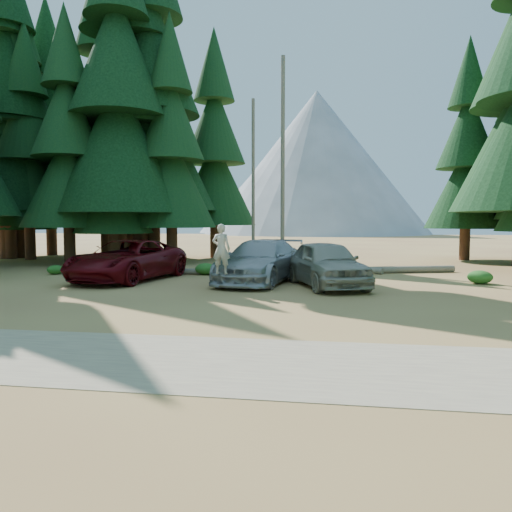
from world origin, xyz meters
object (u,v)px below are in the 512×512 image
object	(u,v)px
frisbee_player	(221,249)
silver_minivan_right	(326,264)
log_right	(404,269)
log_left	(194,271)
log_mid	(349,269)
red_pickup	(127,260)
silver_minivan_center	(260,261)

from	to	relation	value
frisbee_player	silver_minivan_right	bearing A→B (deg)	-148.85
frisbee_player	log_right	xyz separation A→B (m)	(7.16, 7.48, -1.33)
silver_minivan_right	frisbee_player	xyz separation A→B (m)	(-3.60, -1.86, 0.62)
log_left	log_mid	xyz separation A→B (m)	(7.11, 2.25, 0.00)
red_pickup	log_mid	world-z (taller)	red_pickup
silver_minivan_center	log_mid	bearing A→B (deg)	62.98
frisbee_player	log_mid	xyz separation A→B (m)	(4.62, 7.48, -1.35)
red_pickup	log_mid	bearing A→B (deg)	36.99
silver_minivan_right	log_mid	distance (m)	5.76
log_mid	log_right	size ratio (longest dim) A/B	0.68
silver_minivan_center	log_mid	distance (m)	6.04
silver_minivan_right	log_left	size ratio (longest dim) A/B	1.33
silver_minivan_right	red_pickup	bearing A→B (deg)	154.46
log_right	frisbee_player	bearing A→B (deg)	-151.44
silver_minivan_right	log_left	distance (m)	7.00
frisbee_player	log_right	distance (m)	10.43
log_right	silver_minivan_center	bearing A→B (deg)	-160.18
silver_minivan_center	log_right	size ratio (longest dim) A/B	1.16
silver_minivan_right	log_left	xyz separation A→B (m)	(-6.09, 3.37, -0.73)
red_pickup	log_right	distance (m)	12.75
frisbee_player	log_left	world-z (taller)	frisbee_player
silver_minivan_right	log_mid	bearing A→B (deg)	59.45
silver_minivan_right	log_right	size ratio (longest dim) A/B	1.01
silver_minivan_right	log_right	bearing A→B (deg)	37.35
silver_minivan_center	log_right	bearing A→B (deg)	47.98
red_pickup	log_mid	distance (m)	10.45
red_pickup	frisbee_player	size ratio (longest dim) A/B	3.47
log_mid	red_pickup	bearing A→B (deg)	-120.84
red_pickup	silver_minivan_right	bearing A→B (deg)	3.92
silver_minivan_center	silver_minivan_right	world-z (taller)	silver_minivan_right
silver_minivan_right	log_right	xyz separation A→B (m)	(3.56, 5.61, -0.71)
red_pickup	log_mid	xyz separation A→B (m)	(9.22, 4.87, -0.70)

